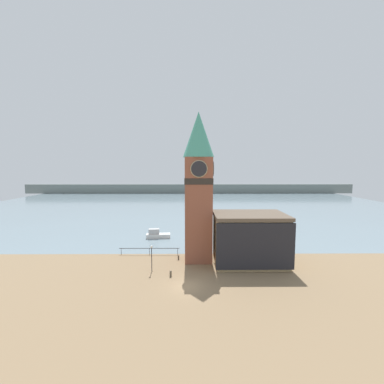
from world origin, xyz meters
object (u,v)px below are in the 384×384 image
object	(u,v)px
lamp_post	(152,253)
pier_building	(249,238)
mooring_bollard_near	(178,257)
mooring_bollard_far	(171,273)
boat_near	(157,235)
clock_tower	(198,183)

from	to	relation	value
lamp_post	pier_building	bearing A→B (deg)	12.77
mooring_bollard_near	mooring_bollard_far	distance (m)	6.32
mooring_bollard_far	pier_building	bearing A→B (deg)	22.90
boat_near	mooring_bollard_near	size ratio (longest dim) A/B	6.98
pier_building	lamp_post	world-z (taller)	pier_building
lamp_post	mooring_bollard_far	bearing A→B (deg)	-30.87
lamp_post	boat_near	bearing A→B (deg)	94.83
mooring_bollard_near	mooring_bollard_far	xyz separation A→B (m)	(-0.75, -6.27, 0.06)
mooring_bollard_near	lamp_post	size ratio (longest dim) A/B	0.19
boat_near	mooring_bollard_far	size ratio (longest dim) A/B	6.11
mooring_bollard_far	lamp_post	distance (m)	3.85
clock_tower	boat_near	xyz separation A→B (m)	(-8.04, 12.42, -11.39)
boat_near	lamp_post	bearing A→B (deg)	-89.79
mooring_bollard_near	boat_near	bearing A→B (deg)	111.67
pier_building	mooring_bollard_far	distance (m)	12.94
pier_building	boat_near	size ratio (longest dim) A/B	2.17
mooring_bollard_near	mooring_bollard_far	bearing A→B (deg)	-96.79
pier_building	mooring_bollard_far	world-z (taller)	pier_building
mooring_bollard_near	lamp_post	bearing A→B (deg)	-126.91
clock_tower	mooring_bollard_far	xyz separation A→B (m)	(-3.87, -6.24, -11.63)
pier_building	lamp_post	bearing A→B (deg)	-167.23
lamp_post	clock_tower	bearing A→B (deg)	34.85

